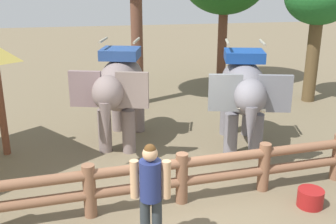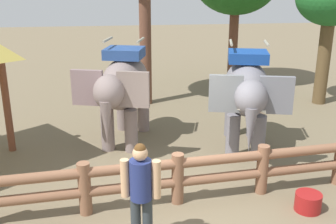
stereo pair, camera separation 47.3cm
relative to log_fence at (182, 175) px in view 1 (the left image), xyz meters
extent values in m
plane|color=brown|center=(0.00, 0.09, -0.61)|extent=(60.00, 60.00, 0.00)
cylinder|color=brown|center=(-1.78, -0.18, -0.08)|extent=(0.24, 0.24, 1.05)
cylinder|color=brown|center=(0.00, 0.00, -0.08)|extent=(0.24, 0.24, 1.05)
cylinder|color=brown|center=(1.78, 0.18, -0.08)|extent=(0.24, 0.24, 1.05)
cylinder|color=brown|center=(0.00, 0.00, -0.16)|extent=(7.15, 0.90, 0.20)
cylinder|color=brown|center=(0.00, 0.00, 0.24)|extent=(7.15, 0.90, 0.20)
cylinder|color=gray|center=(-0.80, 2.63, -0.05)|extent=(0.34, 0.34, 1.12)
cylinder|color=gray|center=(-1.40, 2.80, -0.05)|extent=(0.34, 0.34, 1.12)
cylinder|color=gray|center=(-0.39, 4.09, -0.05)|extent=(0.34, 0.34, 1.12)
cylinder|color=gray|center=(-0.98, 4.26, -0.05)|extent=(0.34, 0.34, 1.12)
ellipsoid|color=gray|center=(-0.89, 3.44, 1.01)|extent=(1.76, 2.73, 1.31)
ellipsoid|color=gray|center=(-1.30, 2.01, 1.17)|extent=(0.92, 1.00, 0.80)
cube|color=gray|center=(-0.75, 1.96, 1.22)|extent=(0.75, 0.31, 0.84)
cube|color=gray|center=(-1.79, 2.26, 1.22)|extent=(0.75, 0.31, 0.84)
cone|color=gray|center=(-1.38, 1.72, 0.53)|extent=(0.30, 0.30, 1.03)
cube|color=navy|center=(-0.89, 3.44, 1.79)|extent=(1.15, 1.07, 0.26)
cylinder|color=#A59E8C|center=(-0.48, 3.33, 2.13)|extent=(0.27, 0.75, 0.07)
cylinder|color=#A59E8C|center=(-1.31, 3.56, 2.13)|extent=(0.27, 0.75, 0.07)
cylinder|color=slate|center=(2.25, 1.78, -0.05)|extent=(0.34, 0.34, 1.12)
cylinder|color=slate|center=(1.65, 1.92, -0.05)|extent=(0.34, 0.34, 1.12)
cylinder|color=slate|center=(2.61, 3.25, -0.05)|extent=(0.34, 0.34, 1.12)
cylinder|color=slate|center=(2.01, 3.39, -0.05)|extent=(0.34, 0.34, 1.12)
ellipsoid|color=slate|center=(2.13, 2.58, 1.00)|extent=(1.69, 2.72, 1.31)
ellipsoid|color=slate|center=(1.77, 1.14, 1.17)|extent=(0.89, 0.99, 0.80)
cube|color=slate|center=(2.33, 1.11, 1.22)|extent=(0.75, 0.29, 0.84)
cube|color=slate|center=(1.27, 1.37, 1.22)|extent=(0.75, 0.29, 0.84)
cone|color=slate|center=(1.70, 0.85, 0.53)|extent=(0.30, 0.30, 1.03)
cone|color=beige|center=(1.87, 0.90, 0.94)|extent=(0.35, 0.17, 0.14)
cone|color=beige|center=(1.58, 0.97, 0.94)|extent=(0.35, 0.17, 0.14)
cube|color=#184194|center=(2.13, 2.58, 1.79)|extent=(1.13, 1.04, 0.26)
cylinder|color=#A59E8C|center=(2.54, 2.48, 2.13)|extent=(0.24, 0.75, 0.07)
cylinder|color=#A59E8C|center=(1.71, 2.69, 2.13)|extent=(0.24, 0.75, 0.07)
cylinder|color=#2F363B|center=(-0.69, -1.28, -0.17)|extent=(0.17, 0.17, 0.88)
cylinder|color=#2F363B|center=(-0.88, -1.24, -0.17)|extent=(0.17, 0.17, 0.88)
cylinder|color=navy|center=(-0.79, -1.26, 0.61)|extent=(0.42, 0.42, 0.68)
cylinder|color=tan|center=(-0.54, -1.31, 0.63)|extent=(0.14, 0.14, 0.64)
cylinder|color=tan|center=(-1.04, -1.21, 0.63)|extent=(0.14, 0.14, 0.64)
sphere|color=tan|center=(-0.79, -1.26, 1.07)|extent=(0.24, 0.24, 0.24)
sphere|color=#593819|center=(-0.79, -1.26, 1.14)|extent=(0.19, 0.19, 0.19)
cylinder|color=brown|center=(-3.86, 3.06, 0.69)|extent=(0.18, 0.18, 2.60)
cylinder|color=brown|center=(3.53, 8.75, 1.05)|extent=(0.37, 0.37, 3.32)
cylinder|color=brown|center=(-0.11, 6.72, 1.84)|extent=(0.40, 0.40, 4.90)
cylinder|color=brown|center=(5.94, 5.98, 0.91)|extent=(0.44, 0.44, 3.03)
cylinder|color=maroon|center=(2.45, -0.60, -0.43)|extent=(0.50, 0.50, 0.35)
camera|label=1|loc=(-1.56, -7.04, 3.72)|focal=43.85mm
camera|label=2|loc=(-1.09, -7.11, 3.72)|focal=43.85mm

